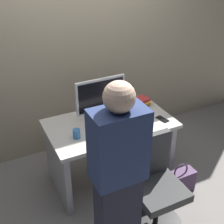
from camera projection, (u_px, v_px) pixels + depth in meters
ground_plane at (110, 177)px, 3.56m from camera, size 9.00×9.00×0.00m
wall_back at (77, 30)px, 3.49m from camera, size 6.40×0.10×3.00m
desk at (110, 141)px, 3.31m from camera, size 1.31×0.75×0.74m
office_chair at (155, 189)px, 2.79m from camera, size 0.52×0.52×0.94m
person_at_desk at (118, 178)px, 2.31m from camera, size 0.40×0.24×1.64m
monitor at (101, 97)px, 3.14m from camera, size 0.54×0.14×0.46m
keyboard at (110, 129)px, 3.06m from camera, size 0.43×0.14×0.02m
mouse at (138, 120)px, 3.20m from camera, size 0.06×0.10×0.03m
cup_near_keyboard at (77, 134)px, 2.92m from camera, size 0.07×0.07×0.09m
book_stack at (141, 101)px, 3.51m from camera, size 0.23×0.19×0.08m
cell_phone at (162, 119)px, 3.24m from camera, size 0.10×0.15×0.01m
handbag at (179, 182)px, 3.29m from camera, size 0.34×0.14×0.38m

